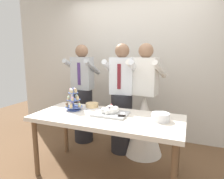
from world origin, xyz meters
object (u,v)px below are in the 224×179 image
object	(u,v)px
person_guest	(83,99)
plate_stack	(161,117)
cupcake_stand	(74,101)
round_cake	(92,106)
main_cake_tray	(111,111)
dessert_table	(106,122)
person_bride	(144,117)
person_groom	(122,105)

from	to	relation	value
person_guest	plate_stack	bearing A→B (deg)	-26.90
cupcake_stand	round_cake	xyz separation A→B (m)	(0.18, 0.18, -0.09)
main_cake_tray	plate_stack	size ratio (longest dim) A/B	2.11
dessert_table	round_cake	xyz separation A→B (m)	(-0.33, 0.26, 0.10)
cupcake_stand	person_guest	size ratio (longest dim) A/B	0.18
dessert_table	person_guest	xyz separation A→B (m)	(-0.77, 0.78, 0.05)
person_bride	person_guest	world-z (taller)	same
cupcake_stand	person_bride	size ratio (longest dim) A/B	0.18
dessert_table	cupcake_stand	world-z (taller)	cupcake_stand
main_cake_tray	plate_stack	distance (m)	0.60
person_groom	plate_stack	bearing A→B (deg)	-41.70
dessert_table	main_cake_tray	distance (m)	0.14
main_cake_tray	person_guest	world-z (taller)	person_guest
cupcake_stand	main_cake_tray	xyz separation A→B (m)	(0.53, -0.01, -0.08)
person_guest	main_cake_tray	bearing A→B (deg)	-41.79
person_groom	person_guest	distance (m)	0.75
dessert_table	plate_stack	distance (m)	0.64
main_cake_tray	person_guest	bearing A→B (deg)	138.21
main_cake_tray	person_bride	xyz separation A→B (m)	(0.28, 0.64, -0.23)
round_cake	person_guest	bearing A→B (deg)	130.49
dessert_table	person_guest	distance (m)	1.10
cupcake_stand	person_groom	distance (m)	0.76
main_cake_tray	round_cake	distance (m)	0.41
dessert_table	plate_stack	xyz separation A→B (m)	(0.63, 0.07, 0.12)
dessert_table	main_cake_tray	world-z (taller)	main_cake_tray
dessert_table	main_cake_tray	bearing A→B (deg)	69.10
person_groom	dessert_table	bearing A→B (deg)	-87.23
person_groom	person_bride	distance (m)	0.38
dessert_table	person_bride	size ratio (longest dim) A/B	1.08
person_groom	person_guest	bearing A→B (deg)	170.60
person_guest	person_groom	bearing A→B (deg)	-9.40
cupcake_stand	plate_stack	size ratio (longest dim) A/B	1.49
plate_stack	round_cake	bearing A→B (deg)	168.61
round_cake	person_groom	bearing A→B (deg)	52.89
plate_stack	person_groom	world-z (taller)	person_groom
cupcake_stand	main_cake_tray	bearing A→B (deg)	-1.21
person_bride	person_guest	distance (m)	1.09
dessert_table	round_cake	bearing A→B (deg)	141.29
cupcake_stand	person_groom	xyz separation A→B (m)	(0.47, 0.58, -0.15)
dessert_table	cupcake_stand	bearing A→B (deg)	171.06
plate_stack	person_bride	bearing A→B (deg)	116.88
plate_stack	cupcake_stand	bearing A→B (deg)	179.60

